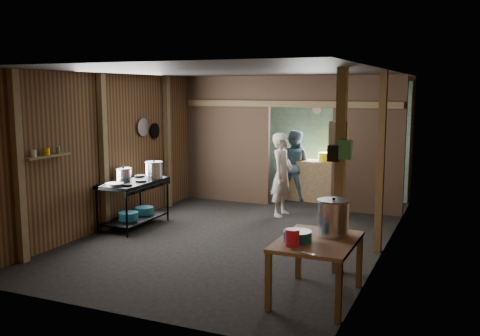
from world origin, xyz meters
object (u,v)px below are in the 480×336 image
at_px(cook, 282,175).
at_px(gas_range, 134,204).
at_px(stock_pot, 333,219).
at_px(prep_table, 316,269).
at_px(pink_bucket, 292,237).
at_px(stove_pot_large, 154,171).
at_px(yellow_tub, 326,157).

bearing_deg(cook, gas_range, 134.22).
relative_size(gas_range, cook, 0.87).
height_order(gas_range, stock_pot, stock_pot).
xyz_separation_m(prep_table, pink_bucket, (-0.18, -0.33, 0.43)).
bearing_deg(pink_bucket, stove_pot_large, 142.75).
xyz_separation_m(gas_range, prep_table, (3.71, -1.83, -0.06)).
bearing_deg(pink_bucket, cook, 110.53).
height_order(pink_bucket, cook, cook).
relative_size(pink_bucket, yellow_tub, 0.56).
height_order(prep_table, stock_pot, stock_pot).
relative_size(prep_table, pink_bucket, 6.27).
bearing_deg(stock_pot, pink_bucket, -117.50).
height_order(gas_range, yellow_tub, yellow_tub).
distance_m(pink_bucket, yellow_tub, 5.64).
distance_m(prep_table, stock_pot, 0.60).
distance_m(stock_pot, yellow_tub, 5.14).
bearing_deg(stove_pot_large, cook, 36.34).
relative_size(gas_range, prep_table, 1.17).
bearing_deg(pink_bucket, prep_table, 60.98).
height_order(gas_range, prep_table, gas_range).
relative_size(stove_pot_large, pink_bucket, 1.71).
bearing_deg(cook, stock_pot, -148.78).
bearing_deg(prep_table, pink_bucket, -119.02).
relative_size(gas_range, pink_bucket, 7.34).
distance_m(stove_pot_large, pink_bucket, 4.22).
height_order(stock_pot, pink_bucket, stock_pot).
bearing_deg(gas_range, pink_bucket, -31.51).
distance_m(stock_pot, cook, 3.80).
xyz_separation_m(gas_range, pink_bucket, (3.53, -2.16, 0.37)).
height_order(gas_range, pink_bucket, pink_bucket).
distance_m(stove_pot_large, cook, 2.34).
relative_size(prep_table, stock_pot, 2.63).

